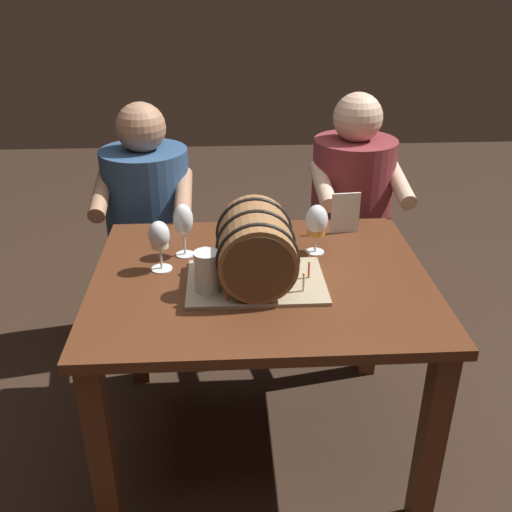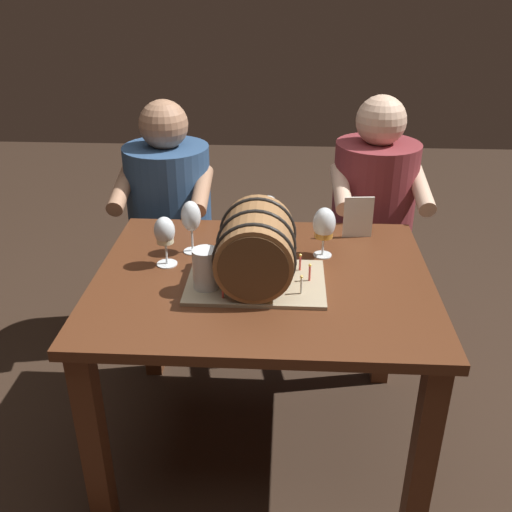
{
  "view_description": "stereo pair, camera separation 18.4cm",
  "coord_description": "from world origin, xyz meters",
  "px_view_note": "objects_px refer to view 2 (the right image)",
  "views": [
    {
      "loc": [
        -0.11,
        -1.7,
        1.66
      ],
      "look_at": [
        -0.02,
        -0.05,
        0.82
      ],
      "focal_mm": 40.92,
      "sensor_mm": 36.0,
      "label": 1
    },
    {
      "loc": [
        0.07,
        -1.7,
        1.66
      ],
      "look_at": [
        -0.02,
        -0.05,
        0.82
      ],
      "focal_mm": 40.92,
      "sensor_mm": 36.0,
      "label": 2
    }
  ],
  "objects_px": {
    "wine_glass_white": "(165,233)",
    "person_seated_left": "(171,230)",
    "dining_table": "(263,306)",
    "barrel_cake": "(256,250)",
    "beer_pint": "(206,272)",
    "wine_glass_amber": "(324,225)",
    "menu_card": "(358,217)",
    "person_seated_right": "(370,233)",
    "wine_glass_empty": "(191,218)",
    "wine_glass_red": "(268,211)"
  },
  "relations": [
    {
      "from": "wine_glass_white",
      "to": "person_seated_left",
      "type": "bearing_deg",
      "value": 100.42
    },
    {
      "from": "dining_table",
      "to": "person_seated_left",
      "type": "distance_m",
      "value": 0.87
    },
    {
      "from": "barrel_cake",
      "to": "beer_pint",
      "type": "xyz_separation_m",
      "value": [
        -0.16,
        -0.05,
        -0.06
      ]
    },
    {
      "from": "wine_glass_amber",
      "to": "menu_card",
      "type": "bearing_deg",
      "value": 50.48
    },
    {
      "from": "menu_card",
      "to": "beer_pint",
      "type": "bearing_deg",
      "value": -145.31
    },
    {
      "from": "beer_pint",
      "to": "menu_card",
      "type": "bearing_deg",
      "value": 39.87
    },
    {
      "from": "dining_table",
      "to": "person_seated_right",
      "type": "distance_m",
      "value": 0.87
    },
    {
      "from": "wine_glass_empty",
      "to": "menu_card",
      "type": "height_order",
      "value": "wine_glass_empty"
    },
    {
      "from": "wine_glass_white",
      "to": "beer_pint",
      "type": "xyz_separation_m",
      "value": [
        0.16,
        -0.17,
        -0.05
      ]
    },
    {
      "from": "menu_card",
      "to": "person_seated_left",
      "type": "bearing_deg",
      "value": 147.89
    },
    {
      "from": "barrel_cake",
      "to": "wine_glass_red",
      "type": "distance_m",
      "value": 0.31
    },
    {
      "from": "wine_glass_amber",
      "to": "wine_glass_white",
      "type": "bearing_deg",
      "value": -169.69
    },
    {
      "from": "wine_glass_red",
      "to": "beer_pint",
      "type": "height_order",
      "value": "wine_glass_red"
    },
    {
      "from": "wine_glass_empty",
      "to": "beer_pint",
      "type": "bearing_deg",
      "value": -72.5
    },
    {
      "from": "wine_glass_red",
      "to": "person_seated_left",
      "type": "bearing_deg",
      "value": 134.4
    },
    {
      "from": "beer_pint",
      "to": "person_seated_left",
      "type": "distance_m",
      "value": 0.92
    },
    {
      "from": "wine_glass_white",
      "to": "person_seated_left",
      "type": "height_order",
      "value": "person_seated_left"
    },
    {
      "from": "beer_pint",
      "to": "person_seated_left",
      "type": "bearing_deg",
      "value": 108.63
    },
    {
      "from": "wine_glass_empty",
      "to": "wine_glass_amber",
      "type": "bearing_deg",
      "value": -0.64
    },
    {
      "from": "wine_glass_empty",
      "to": "person_seated_left",
      "type": "bearing_deg",
      "value": 109.16
    },
    {
      "from": "menu_card",
      "to": "person_seated_right",
      "type": "bearing_deg",
      "value": 69.0
    },
    {
      "from": "person_seated_right",
      "to": "wine_glass_red",
      "type": "bearing_deg",
      "value": -133.49
    },
    {
      "from": "person_seated_right",
      "to": "wine_glass_empty",
      "type": "bearing_deg",
      "value": -141.67
    },
    {
      "from": "person_seated_right",
      "to": "wine_glass_amber",
      "type": "bearing_deg",
      "value": -113.78
    },
    {
      "from": "wine_glass_red",
      "to": "wine_glass_empty",
      "type": "relative_size",
      "value": 0.95
    },
    {
      "from": "wine_glass_empty",
      "to": "wine_glass_white",
      "type": "height_order",
      "value": "wine_glass_empty"
    },
    {
      "from": "barrel_cake",
      "to": "wine_glass_empty",
      "type": "xyz_separation_m",
      "value": [
        -0.24,
        0.22,
        0.01
      ]
    },
    {
      "from": "wine_glass_empty",
      "to": "menu_card",
      "type": "relative_size",
      "value": 1.21
    },
    {
      "from": "wine_glass_amber",
      "to": "person_seated_right",
      "type": "relative_size",
      "value": 0.16
    },
    {
      "from": "barrel_cake",
      "to": "dining_table",
      "type": "bearing_deg",
      "value": 69.77
    },
    {
      "from": "wine_glass_amber",
      "to": "person_seated_right",
      "type": "xyz_separation_m",
      "value": [
        0.25,
        0.57,
        -0.28
      ]
    },
    {
      "from": "wine_glass_red",
      "to": "person_seated_right",
      "type": "xyz_separation_m",
      "value": [
        0.45,
        0.47,
        -0.29
      ]
    },
    {
      "from": "wine_glass_white",
      "to": "menu_card",
      "type": "relative_size",
      "value": 1.1
    },
    {
      "from": "wine_glass_empty",
      "to": "wine_glass_white",
      "type": "relative_size",
      "value": 1.1
    },
    {
      "from": "beer_pint",
      "to": "menu_card",
      "type": "height_order",
      "value": "menu_card"
    },
    {
      "from": "wine_glass_red",
      "to": "wine_glass_white",
      "type": "xyz_separation_m",
      "value": [
        -0.34,
        -0.2,
        -0.01
      ]
    },
    {
      "from": "wine_glass_white",
      "to": "dining_table",
      "type": "bearing_deg",
      "value": -10.74
    },
    {
      "from": "wine_glass_white",
      "to": "person_seated_left",
      "type": "xyz_separation_m",
      "value": [
        -0.12,
        0.67,
        -0.29
      ]
    },
    {
      "from": "wine_glass_red",
      "to": "person_seated_left",
      "type": "relative_size",
      "value": 0.16
    },
    {
      "from": "wine_glass_amber",
      "to": "person_seated_right",
      "type": "height_order",
      "value": "person_seated_right"
    },
    {
      "from": "wine_glass_amber",
      "to": "wine_glass_white",
      "type": "height_order",
      "value": "wine_glass_amber"
    },
    {
      "from": "beer_pint",
      "to": "menu_card",
      "type": "xyz_separation_m",
      "value": [
        0.52,
        0.43,
        0.02
      ]
    },
    {
      "from": "beer_pint",
      "to": "wine_glass_red",
      "type": "bearing_deg",
      "value": 63.4
    },
    {
      "from": "wine_glass_white",
      "to": "person_seated_left",
      "type": "distance_m",
      "value": 0.74
    },
    {
      "from": "barrel_cake",
      "to": "wine_glass_white",
      "type": "xyz_separation_m",
      "value": [
        -0.31,
        0.12,
        -0.0
      ]
    },
    {
      "from": "wine_glass_white",
      "to": "person_seated_right",
      "type": "height_order",
      "value": "person_seated_right"
    },
    {
      "from": "person_seated_right",
      "to": "menu_card",
      "type": "bearing_deg",
      "value": -105.81
    },
    {
      "from": "wine_glass_red",
      "to": "menu_card",
      "type": "xyz_separation_m",
      "value": [
        0.33,
        0.07,
        -0.05
      ]
    },
    {
      "from": "menu_card",
      "to": "person_seated_left",
      "type": "height_order",
      "value": "person_seated_left"
    },
    {
      "from": "wine_glass_red",
      "to": "wine_glass_white",
      "type": "bearing_deg",
      "value": -150.12
    }
  ]
}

